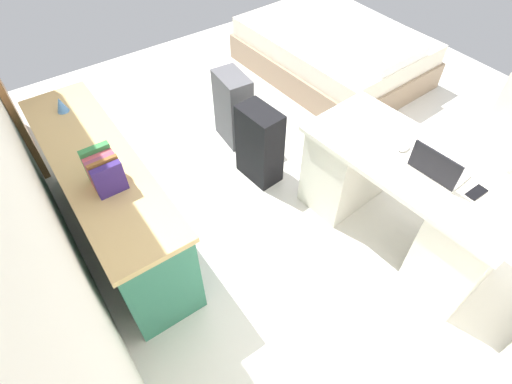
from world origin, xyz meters
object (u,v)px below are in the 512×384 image
cell_phone_near_laptop (477,192)px  figurine_small (61,105)px  bed (333,52)px  office_chair (493,152)px  suitcase_spare_grey (233,108)px  laptop (437,168)px  credenza (110,199)px  desk (401,198)px  suitcase_black (260,145)px  computer_mouse (404,147)px

cell_phone_near_laptop → figurine_small: figurine_small is taller
bed → office_chair: bearing=172.9°
suitcase_spare_grey → laptop: bearing=-164.1°
office_chair → laptop: laptop is taller
office_chair → cell_phone_near_laptop: office_chair is taller
credenza → laptop: bearing=-128.1°
laptop → suitcase_spare_grey: bearing=11.3°
desk → office_chair: office_chair is taller
desk → suitcase_black: 1.16m
bed → suitcase_black: (-0.87, 1.61, 0.09)m
cell_phone_near_laptop → suitcase_black: bearing=19.0°
suitcase_black → cell_phone_near_laptop: size_ratio=4.88×
credenza → computer_mouse: bearing=-121.7°
bed → suitcase_black: size_ratio=2.97×
desk → suitcase_spare_grey: desk is taller
computer_mouse → figurine_small: size_ratio=0.91×
computer_mouse → figurine_small: bearing=41.1°
computer_mouse → cell_phone_near_laptop: (-0.50, -0.05, -0.01)m
credenza → computer_mouse: (-1.03, -1.67, 0.37)m
desk → suitcase_spare_grey: bearing=12.3°
bed → figurine_small: figurine_small is taller
suitcase_black → cell_phone_near_laptop: cell_phone_near_laptop is taller
suitcase_black → cell_phone_near_laptop: bearing=-165.8°
office_chair → suitcase_spare_grey: size_ratio=1.43×
laptop → computer_mouse: (0.26, -0.02, -0.03)m
desk → office_chair: bearing=-96.0°
desk → figurine_small: 2.45m
credenza → suitcase_black: bearing=-94.0°
desk → credenza: credenza is taller
desk → computer_mouse: bearing=-8.3°
suitcase_black → suitcase_spare_grey: (0.54, -0.09, -0.00)m
figurine_small → bed: bearing=-86.3°
desk → suitcase_black: bearing=22.5°
computer_mouse → office_chair: bearing=-108.4°
credenza → laptop: laptop is taller
suitcase_black → desk: bearing=-162.8°
suitcase_black → credenza: bearing=80.7°
laptop → cell_phone_near_laptop: laptop is taller
office_chair → figurine_small: (1.85, 2.56, 0.40)m
laptop → cell_phone_near_laptop: (-0.24, -0.07, -0.04)m
suitcase_black → bed: bearing=-66.9°
desk → cell_phone_near_laptop: cell_phone_near_laptop is taller
desk → laptop: 0.43m
office_chair → suitcase_black: bearing=49.2°
computer_mouse → suitcase_black: bearing=21.3°
credenza → office_chair: bearing=-116.0°
office_chair → figurine_small: 3.19m
office_chair → laptop: 0.98m
laptop → figurine_small: 2.51m
credenza → suitcase_spare_grey: bearing=-70.9°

